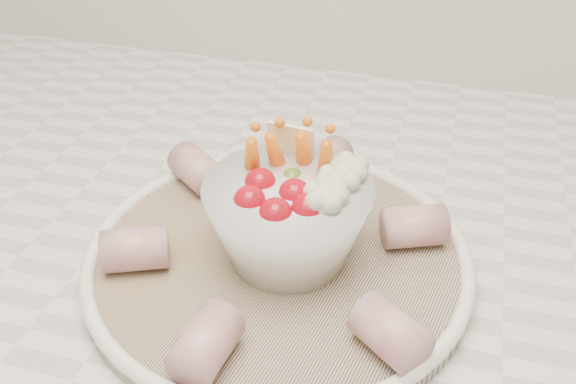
# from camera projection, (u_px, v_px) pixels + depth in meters

# --- Properties ---
(serving_platter) EXTENTS (0.37, 0.37, 0.02)m
(serving_platter) POSITION_uv_depth(u_px,v_px,m) (278.00, 258.00, 0.53)
(serving_platter) COLOR navy
(serving_platter) RESTS_ON kitchen_counter
(veggie_bowl) EXTENTS (0.13, 0.13, 0.10)m
(veggie_bowl) POSITION_uv_depth(u_px,v_px,m) (290.00, 217.00, 0.50)
(veggie_bowl) COLOR silver
(veggie_bowl) RESTS_ON serving_platter
(cured_meat_rolls) EXTENTS (0.27, 0.29, 0.03)m
(cured_meat_rolls) POSITION_uv_depth(u_px,v_px,m) (278.00, 238.00, 0.51)
(cured_meat_rolls) COLOR #AB4E59
(cured_meat_rolls) RESTS_ON serving_platter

